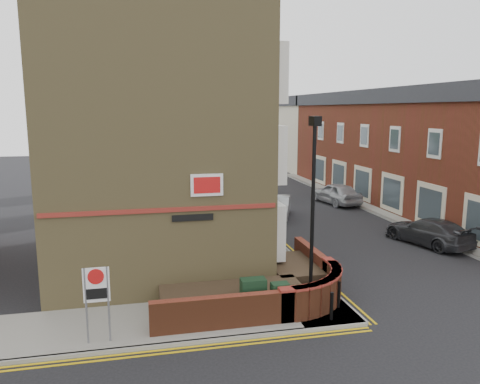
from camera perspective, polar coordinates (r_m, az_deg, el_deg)
name	(u,v)px	position (r m, az deg, el deg)	size (l,w,h in m)	color
ground	(274,336)	(14.55, 4.11, -17.06)	(120.00, 120.00, 0.00)	black
pavement_corner	(152,323)	(15.37, -10.68, -15.42)	(13.00, 3.00, 0.12)	gray
pavement_main	(232,214)	(29.71, -1.02, -2.73)	(2.00, 32.00, 0.12)	gray
pavement_far	(414,216)	(31.14, 20.44, -2.77)	(4.00, 40.00, 0.12)	gray
kerb_side	(154,346)	(14.02, -10.45, -18.03)	(13.00, 0.15, 0.12)	gray
kerb_main_near	(247,213)	(29.92, 0.86, -2.63)	(0.15, 32.00, 0.12)	gray
kerb_main_far	(385,218)	(30.10, 17.23, -3.01)	(0.15, 40.00, 0.12)	gray
yellow_lines_side	(154,353)	(13.83, -10.40, -18.71)	(13.00, 0.28, 0.01)	gold
yellow_lines_main	(251,214)	(29.99, 1.32, -2.71)	(0.28, 32.00, 0.01)	gold
corner_building	(157,119)	(20.42, -10.04, 8.78)	(8.95, 10.40, 13.60)	olive
garden_wall	(253,302)	(16.73, 1.59, -13.28)	(6.80, 6.00, 1.20)	brown
lamppost	(313,214)	(14.98, 8.83, -2.72)	(0.25, 0.50, 6.30)	black
utility_cabinet_large	(253,297)	(15.31, 1.62, -12.64)	(0.80, 0.45, 1.20)	#16311A
utility_cabinet_small	(280,300)	(15.27, 4.89, -12.94)	(0.55, 0.40, 1.10)	#16311A
bollard_near	(332,306)	(15.29, 11.10, -13.48)	(0.11, 0.11, 0.90)	black
bollard_far	(339,295)	(16.19, 11.94, -12.14)	(0.11, 0.11, 0.90)	black
zone_sign	(97,291)	(13.87, -17.08, -11.45)	(0.72, 0.07, 2.20)	slate
far_terrace	(404,147)	(34.71, 19.35, 5.21)	(5.40, 30.40, 8.00)	brown
far_terrace_cream	(301,133)	(53.67, 7.43, 7.20)	(5.40, 12.40, 8.00)	beige
tree_near	(238,143)	(27.13, -0.22, 5.98)	(3.64, 3.65, 6.70)	#382B1E
tree_mid	(215,129)	(34.95, -3.05, 7.68)	(4.03, 4.03, 7.42)	#382B1E
tree_far	(200,129)	(42.86, -4.84, 7.72)	(3.81, 3.81, 7.00)	#382B1E
traffic_light_assembly	(214,157)	(38.09, -3.16, 4.24)	(0.20, 0.16, 4.20)	black
silver_car_near	(278,207)	(29.26, 4.68, -1.79)	(1.37, 3.92, 1.29)	#A1A5A9
red_car_main	(253,189)	(35.38, 1.64, 0.34)	(2.21, 4.79, 1.33)	maroon
grey_car_far	(428,231)	(25.04, 21.97, -4.46)	(1.87, 4.60, 1.34)	#2C2D31
silver_car_far	(336,193)	(33.87, 11.62, -0.14)	(1.80, 4.47, 1.52)	#A1A3A8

